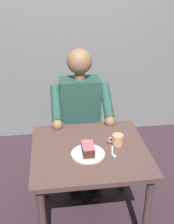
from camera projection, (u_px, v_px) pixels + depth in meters
name	position (u px, v px, depth m)	size (l,w,h in m)	color
ground_plane	(89.00, 219.00, 2.34)	(14.00, 14.00, 0.00)	#3E2A33
cafe_rear_panel	(70.00, 9.00, 2.99)	(6.40, 0.12, 3.00)	gray
dining_table	(90.00, 160.00, 2.06)	(0.84, 0.76, 0.71)	brown
chair	(79.00, 126.00, 2.76)	(0.42, 0.42, 0.89)	brown
seated_person	(81.00, 117.00, 2.53)	(0.53, 0.58, 1.28)	#284F43
dessert_plate	(88.00, 154.00, 1.95)	(0.24, 0.24, 0.01)	white
cake_slice	(88.00, 149.00, 1.93)	(0.08, 0.13, 0.09)	#47271C
coffee_cup	(117.00, 140.00, 2.05)	(0.12, 0.08, 0.08)	tan
dessert_spoon	(114.00, 153.00, 1.96)	(0.03, 0.14, 0.01)	silver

